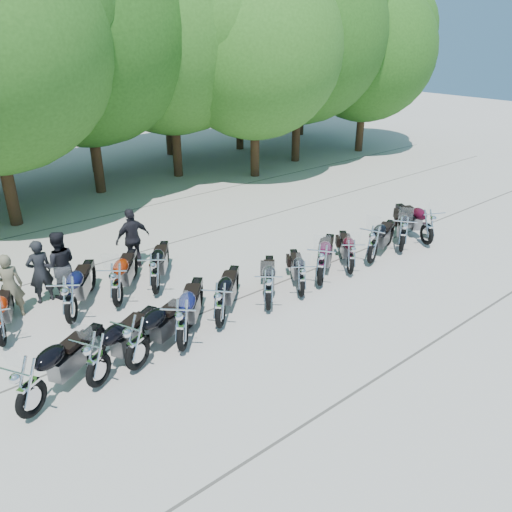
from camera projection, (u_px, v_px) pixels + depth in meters
ground at (293, 314)px, 12.75m from camera, size 90.00×90.00×0.00m
tree_4 at (79, 29)px, 19.51m from camera, size 9.13×9.13×11.20m
tree_5 at (169, 30)px, 21.97m from camera, size 9.04×9.04×11.10m
tree_6 at (255, 49)px, 22.29m from camera, size 8.00×8.00×9.82m
tree_7 at (299, 34)px, 24.83m from camera, size 8.79×8.79×10.79m
tree_8 at (367, 52)px, 27.47m from camera, size 7.53×7.53×9.25m
tree_12 at (81, 50)px, 23.00m from camera, size 7.88×7.88×9.67m
tree_13 at (163, 41)px, 26.39m from camera, size 8.31×8.31×10.20m
tree_14 at (239, 44)px, 27.80m from camera, size 8.02×8.02×9.84m
tree_15 at (304, 22)px, 31.37m from camera, size 9.67×9.67×11.86m
motorcycle_0 at (29, 386)px, 9.07m from camera, size 2.60×1.98×1.45m
motorcycle_1 at (97, 359)px, 9.86m from camera, size 2.54×1.86×1.40m
motorcycle_2 at (136, 342)px, 10.35m from camera, size 2.67×1.75×1.45m
motorcycle_3 at (182, 324)px, 10.98m from camera, size 2.31×2.39×1.44m
motorcycle_4 at (220, 304)px, 11.85m from camera, size 2.26×2.16×1.36m
motorcycle_5 at (269, 289)px, 12.62m from camera, size 2.02×2.16×1.29m
motorcycle_6 at (301, 278)px, 13.27m from camera, size 1.76×2.09×1.20m
motorcycle_7 at (322, 264)px, 13.80m from camera, size 2.47×2.10×1.42m
motorcycle_8 at (351, 256)px, 14.49m from camera, size 1.93×2.12×1.25m
motorcycle_9 at (373, 244)px, 15.10m from camera, size 2.61×1.63×1.42m
motorcycle_10 at (403, 233)px, 15.91m from camera, size 2.41×2.03×1.38m
motorcycle_11 at (428, 226)px, 16.42m from camera, size 1.84×2.62×1.44m
motorcycle_13 at (69, 299)px, 11.99m from camera, size 2.10×2.51×1.43m
motorcycle_14 at (116, 284)px, 12.73m from camera, size 2.13×2.41×1.40m
motorcycle_15 at (155, 273)px, 13.36m from camera, size 2.06×2.37×1.37m
rider_0 at (10, 286)px, 12.31m from camera, size 0.70×0.53×1.71m
rider_1 at (60, 265)px, 13.21m from camera, size 1.08×0.95×1.88m
rider_2 at (133, 239)px, 14.89m from camera, size 1.11×0.49×1.87m
rider_3 at (40, 272)px, 13.00m from camera, size 0.65×0.43×1.75m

